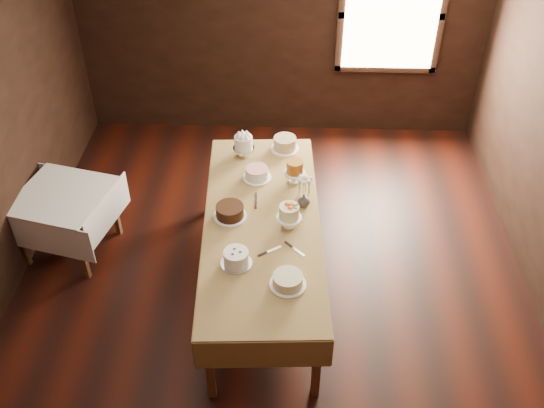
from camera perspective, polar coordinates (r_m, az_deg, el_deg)
The scene contains 20 objects.
floor at distance 5.99m, azimuth -0.08°, elevation -8.26°, with size 5.00×6.00×0.01m, color black.
ceiling at distance 4.34m, azimuth -0.11°, elevation 17.43°, with size 5.00×6.00×0.01m, color beige.
wall_back at distance 7.65m, azimuth 0.86°, elevation 16.14°, with size 5.00×0.02×2.80m, color black.
window at distance 7.60m, azimuth 11.16°, elevation 16.91°, with size 1.10×0.05×1.30m, color #FFEABF.
display_table at distance 5.52m, azimuth -0.94°, elevation -2.11°, with size 1.19×2.72×0.83m.
side_table at distance 6.35m, azimuth -19.03°, elevation 0.27°, with size 1.04×1.04×0.72m.
cake_meringue at distance 6.25m, azimuth -2.68°, elevation 5.40°, with size 0.25×0.25×0.24m.
cake_speckled at distance 6.36m, azimuth 1.21°, elevation 5.67°, with size 0.30×0.30×0.14m.
cake_lattice at distance 5.96m, azimuth -1.42°, elevation 2.84°, with size 0.29×0.29×0.11m.
cake_caramel at distance 5.88m, azimuth 2.14°, elevation 2.97°, with size 0.22×0.22×0.25m.
cake_chocolate at distance 5.51m, azimuth -3.97°, elevation -0.73°, with size 0.35×0.35×0.12m.
cake_flowers at distance 5.37m, azimuth 1.61°, elevation -1.23°, with size 0.23×0.23×0.24m.
cake_swirl at distance 5.05m, azimuth -3.38°, elevation -5.10°, with size 0.29×0.29×0.14m.
cake_cream at distance 4.89m, azimuth 1.49°, elevation -7.21°, with size 0.30×0.30×0.11m.
cake_server_a at distance 5.21m, azimuth 0.23°, elevation -4.24°, with size 0.24×0.03×0.01m, color silver.
cake_server_b at distance 5.19m, azimuth 2.49°, elevation -4.47°, with size 0.24×0.03×0.01m, color silver.
cake_server_c at distance 5.74m, azimuth -1.52°, elevation 0.64°, with size 0.24×0.03×0.01m, color silver.
cake_server_d at distance 5.75m, azimuth 2.43°, elevation 0.65°, with size 0.24×0.03×0.01m, color silver.
flower_vase at distance 5.62m, azimuth 3.00°, elevation 0.35°, with size 0.12×0.12×0.12m, color #2D2823.
flower_bouquet at distance 5.51m, azimuth 3.06°, elevation 1.81°, with size 0.14×0.14×0.20m, color white, non-canonical shape.
Camera 1 is at (0.17, -4.02, 4.43)m, focal length 40.14 mm.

